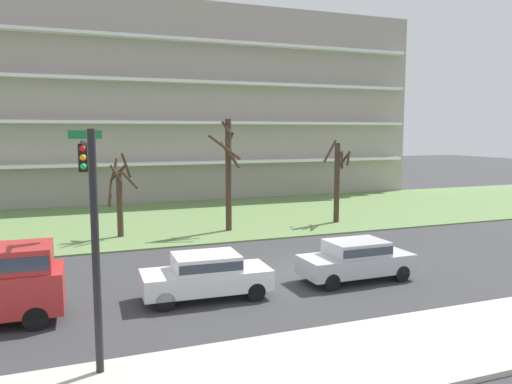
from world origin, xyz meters
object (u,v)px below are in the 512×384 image
at_px(tree_left, 120,196).
at_px(sedan_silver_near_left, 356,258).
at_px(traffic_signal_mast, 89,198).
at_px(tree_center, 228,171).
at_px(tree_right, 338,178).
at_px(sedan_white_center_left, 206,274).

bearing_deg(tree_left, sedan_silver_near_left, -56.13).
height_order(sedan_silver_near_left, traffic_signal_mast, traffic_signal_mast).
bearing_deg(tree_center, sedan_silver_near_left, -81.38).
relative_size(tree_center, tree_right, 1.24).
distance_m(tree_left, sedan_white_center_left, 11.56).
height_order(sedan_white_center_left, traffic_signal_mast, traffic_signal_mast).
relative_size(sedan_silver_near_left, traffic_signal_mast, 0.76).
relative_size(tree_right, sedan_white_center_left, 1.16).
relative_size(sedan_silver_near_left, sedan_white_center_left, 0.99).
xyz_separation_m(sedan_silver_near_left, sedan_white_center_left, (-5.99, -0.00, 0.00)).
xyz_separation_m(tree_left, tree_right, (13.18, -0.31, 0.56)).
bearing_deg(sedan_white_center_left, traffic_signal_mast, -143.17).
xyz_separation_m(tree_left, sedan_silver_near_left, (7.62, -11.36, -1.41)).
distance_m(sedan_silver_near_left, traffic_signal_mast, 10.66).
xyz_separation_m(tree_center, sedan_white_center_left, (-4.34, -10.87, -2.66)).
distance_m(tree_right, sedan_silver_near_left, 12.53).
relative_size(tree_right, sedan_silver_near_left, 1.18).
xyz_separation_m(sedan_silver_near_left, traffic_signal_mast, (-9.84, -2.63, 3.15)).
relative_size(sedan_white_center_left, traffic_signal_mast, 0.77).
xyz_separation_m(tree_center, traffic_signal_mast, (-8.19, -13.50, 0.49)).
distance_m(tree_center, tree_right, 7.24).
bearing_deg(traffic_signal_mast, tree_right, 41.63).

